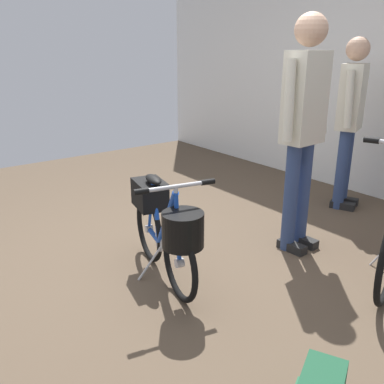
{
  "coord_description": "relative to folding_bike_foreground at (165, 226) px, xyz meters",
  "views": [
    {
      "loc": [
        2.39,
        -1.48,
        1.56
      ],
      "look_at": [
        0.06,
        0.29,
        0.55
      ],
      "focal_mm": 39.22,
      "sensor_mm": 36.0,
      "label": 1
    }
  ],
  "objects": [
    {
      "name": "visitor_browsing",
      "position": [
        0.19,
        1.14,
        0.63
      ],
      "size": [
        0.29,
        0.54,
        1.8
      ],
      "color": "navy",
      "rests_on": "ground_plane"
    },
    {
      "name": "back_wall",
      "position": [
        -0.2,
        2.85,
        1.07
      ],
      "size": [
        7.14,
        0.1,
        2.98
      ],
      "primitive_type": "cube",
      "color": "white",
      "rests_on": "ground_plane"
    },
    {
      "name": "folding_bike_foreground",
      "position": [
        0.0,
        0.0,
        0.0
      ],
      "size": [
        1.08,
        0.53,
        0.78
      ],
      "color": "black",
      "rests_on": "ground_plane"
    },
    {
      "name": "ground_plane",
      "position": [
        -0.2,
        0.05,
        -0.42
      ],
      "size": [
        7.14,
        7.14,
        0.0
      ],
      "primitive_type": "plane",
      "color": "brown"
    },
    {
      "name": "visitor_near_wall",
      "position": [
        -0.13,
        2.26,
        0.53
      ],
      "size": [
        0.36,
        0.5,
        1.66
      ],
      "color": "navy",
      "rests_on": "ground_plane"
    }
  ]
}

